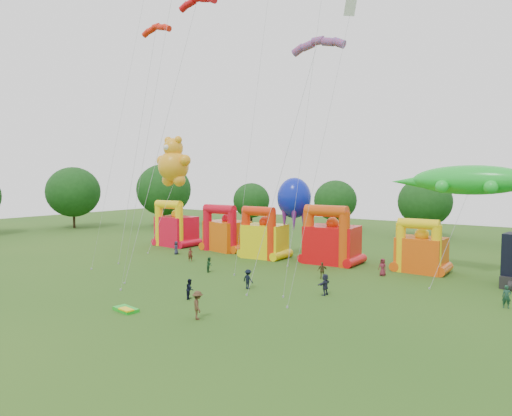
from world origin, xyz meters
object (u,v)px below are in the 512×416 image
Objects in this scene: teddy_bear_kite at (168,187)px; spectator_4 at (322,271)px; spectator_0 at (176,248)px; octopus_kite at (293,219)px; bouncy_castle_2 at (264,238)px; bouncy_castle_0 at (175,228)px; gecko_kite at (461,205)px.

spectator_4 is (25.49, -4.80, -7.51)m from teddy_bear_kite.
teddy_bear_kite reaches higher than spectator_0.
bouncy_castle_2 is at bearing -155.68° from octopus_kite.
octopus_kite is (17.74, 2.84, -3.57)m from teddy_bear_kite.
octopus_kite is at bearing 2.52° from bouncy_castle_0.
octopus_kite is at bearing 24.32° from bouncy_castle_2.
bouncy_castle_0 is at bearing 111.98° from teddy_bear_kite.
octopus_kite reaches higher than bouncy_castle_2.
spectator_0 is (-13.32, -5.87, -3.91)m from octopus_kite.
bouncy_castle_0 is at bearing -177.48° from octopus_kite.
spectator_4 is at bearing -143.23° from gecko_kite.
bouncy_castle_2 is 0.44× the size of gecko_kite.
teddy_bear_kite is (0.82, -2.02, 5.87)m from bouncy_castle_0.
gecko_kite reaches higher than spectator_4.
bouncy_castle_2 is (15.38, -0.62, -0.08)m from bouncy_castle_0.
bouncy_castle_0 is at bearing -54.32° from spectator_4.
bouncy_castle_0 reaches higher than spectator_0.
gecko_kite is at bearing 4.86° from teddy_bear_kite.
octopus_kite is (-18.27, -0.22, -2.24)m from gecko_kite.
bouncy_castle_0 is 0.42× the size of teddy_bear_kite.
teddy_bear_kite reaches higher than octopus_kite.
bouncy_castle_0 is at bearing -178.38° from gecko_kite.
bouncy_castle_2 is at bearing -69.39° from spectator_4.
octopus_kite reaches higher than bouncy_castle_0.
octopus_kite is at bearing -179.30° from gecko_kite.
teddy_bear_kite reaches higher than gecko_kite.
teddy_bear_kite is (-14.57, -1.40, 5.95)m from bouncy_castle_2.
spectator_4 is at bearing -44.59° from octopus_kite.
gecko_kite is (36.01, 3.06, -1.33)m from teddy_bear_kite.
spectator_0 is (5.24, -5.05, -1.61)m from bouncy_castle_0.
spectator_4 is at bearing -29.62° from bouncy_castle_2.
teddy_bear_kite is 27.00m from spectator_4.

